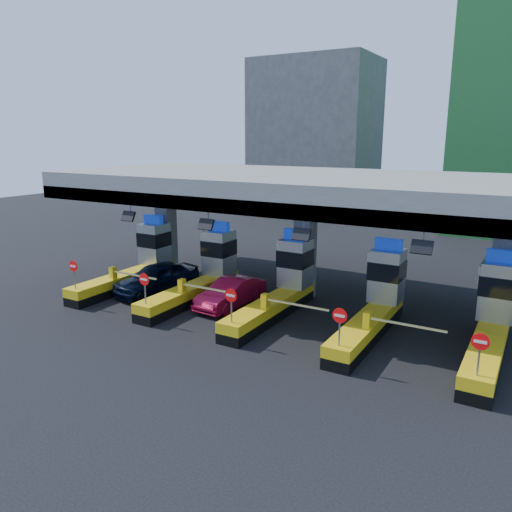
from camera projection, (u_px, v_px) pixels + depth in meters
The scene contains 10 objects.
ground at pixel (280, 313), 26.05m from camera, with size 120.00×120.00×0.00m, color black.
toll_canopy at pixel (305, 190), 27.04m from camera, with size 28.00×12.09×7.00m.
toll_lane_far_left at pixel (139, 262), 30.85m from camera, with size 4.43×8.00×4.16m.
toll_lane_left at pixel (204, 273), 28.40m from camera, with size 4.43×8.00×4.16m.
toll_lane_center at pixel (282, 286), 25.96m from camera, with size 4.43×8.00×4.16m.
toll_lane_right at pixel (377, 301), 23.52m from camera, with size 4.43×8.00×4.16m.
toll_lane_far_right at pixel (493, 320), 21.07m from camera, with size 4.43×8.00×4.16m.
bg_building_concrete at pixel (315, 136), 61.07m from camera, with size 14.00×10.00×18.00m, color #4C4C49.
van at pixel (157, 278), 29.15m from camera, with size 2.13×5.30×1.81m, color black.
red_car at pixel (231, 293), 26.86m from camera, with size 1.62×4.64×1.53m, color maroon.
Camera 1 is at (11.32, -21.93, 8.95)m, focal length 35.00 mm.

